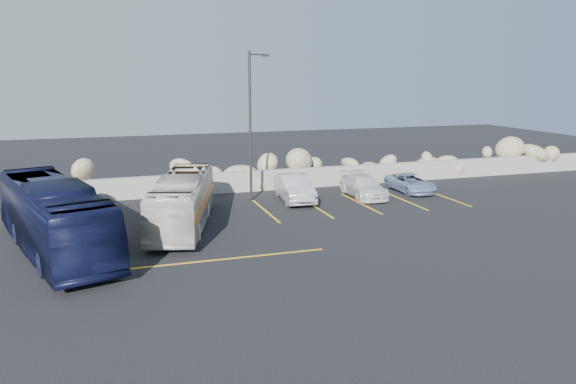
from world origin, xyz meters
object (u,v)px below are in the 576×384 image
object	(u,v)px
tour_coach	(54,217)
lamppost	(251,122)
vintage_bus	(183,201)
car_d	(410,183)
car_b	(294,188)
car_c	(363,186)

from	to	relation	value
tour_coach	lamppost	bearing A→B (deg)	17.10
lamppost	vintage_bus	distance (m)	6.77
vintage_bus	car_d	world-z (taller)	vintage_bus
car_b	car_c	distance (m)	4.03
car_c	vintage_bus	bearing A→B (deg)	-159.74
vintage_bus	car_d	bearing A→B (deg)	30.02
tour_coach	car_d	world-z (taller)	tour_coach
car_c	car_d	bearing A→B (deg)	10.00
lamppost	car_b	xyz separation A→B (m)	(2.18, -0.78, -3.58)
lamppost	vintage_bus	bearing A→B (deg)	-135.77
car_b	car_d	bearing A→B (deg)	6.60
car_b	car_c	xyz separation A→B (m)	(4.02, -0.23, -0.10)
vintage_bus	car_d	xyz separation A→B (m)	(13.76, 3.58, -0.68)
tour_coach	car_b	size ratio (longest dim) A/B	2.36
lamppost	car_d	distance (m)	10.18
car_c	car_d	xyz separation A→B (m)	(3.24, 0.38, -0.08)
lamppost	vintage_bus	size ratio (longest dim) A/B	0.93
car_b	car_c	size ratio (longest dim) A/B	1.03
lamppost	car_d	bearing A→B (deg)	-3.80
lamppost	car_d	world-z (taller)	lamppost
lamppost	car_d	xyz separation A→B (m)	(9.44, -0.63, -3.77)
car_c	car_d	world-z (taller)	car_c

